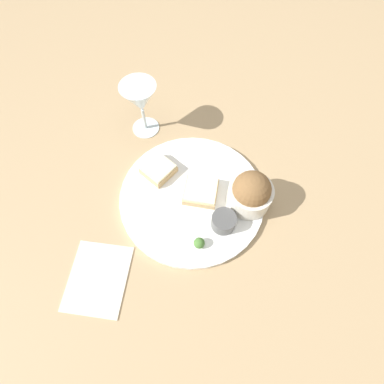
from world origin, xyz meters
name	(u,v)px	position (x,y,z in m)	size (l,w,h in m)	color
ground_plane	(192,198)	(0.00, 0.00, 0.00)	(4.00, 4.00, 0.00)	tan
dinner_plate	(192,197)	(0.00, 0.00, 0.01)	(0.35, 0.35, 0.01)	white
salad_bowl	(251,193)	(-0.12, -0.06, 0.06)	(0.10, 0.10, 0.10)	silver
sauce_ramekin	(224,221)	(-0.10, 0.02, 0.03)	(0.06, 0.06, 0.04)	#4C4C4C
cheese_toast_near	(201,191)	(-0.01, -0.02, 0.03)	(0.10, 0.10, 0.03)	tan
cheese_toast_far	(158,169)	(0.11, -0.01, 0.03)	(0.07, 0.08, 0.03)	tan
wine_glass	(140,100)	(0.23, -0.11, 0.11)	(0.09, 0.09, 0.15)	silver
garnish	(199,243)	(-0.08, 0.09, 0.03)	(0.02, 0.02, 0.02)	#477533
napkin	(98,278)	(0.06, 0.27, 0.00)	(0.18, 0.19, 0.01)	beige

